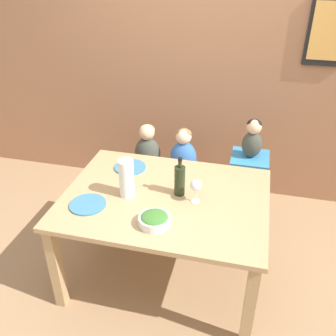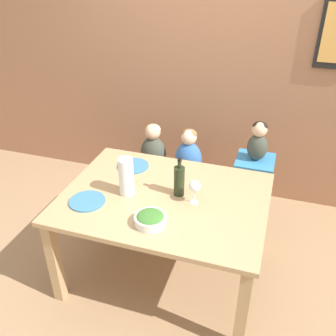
# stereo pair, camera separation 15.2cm
# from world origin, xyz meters

# --- Properties ---
(ground_plane) EXTENTS (14.00, 14.00, 0.00)m
(ground_plane) POSITION_xyz_m (0.00, 0.00, 0.00)
(ground_plane) COLOR #9E7A56
(wall_back) EXTENTS (10.00, 0.09, 2.70)m
(wall_back) POSITION_xyz_m (0.00, 1.35, 1.35)
(wall_back) COLOR #9E6B4C
(wall_back) RESTS_ON ground_plane
(dining_table) EXTENTS (1.41, 1.06, 0.73)m
(dining_table) POSITION_xyz_m (0.00, 0.00, 0.63)
(dining_table) COLOR tan
(dining_table) RESTS_ON ground_plane
(chair_far_left) EXTENTS (0.36, 0.37, 0.46)m
(chair_far_left) POSITION_xyz_m (-0.35, 0.74, 0.38)
(chair_far_left) COLOR silver
(chair_far_left) RESTS_ON ground_plane
(chair_far_center) EXTENTS (0.36, 0.37, 0.46)m
(chair_far_center) POSITION_xyz_m (-0.03, 0.74, 0.38)
(chair_far_center) COLOR silver
(chair_far_center) RESTS_ON ground_plane
(chair_right_highchair) EXTENTS (0.31, 0.32, 0.71)m
(chair_right_highchair) POSITION_xyz_m (0.54, 0.74, 0.54)
(chair_right_highchair) COLOR silver
(chair_right_highchair) RESTS_ON ground_plane
(person_child_left) EXTENTS (0.23, 0.20, 0.44)m
(person_child_left) POSITION_xyz_m (-0.35, 0.74, 0.67)
(person_child_left) COLOR #3D4238
(person_child_left) RESTS_ON chair_far_left
(person_child_center) EXTENTS (0.23, 0.20, 0.44)m
(person_child_center) POSITION_xyz_m (-0.03, 0.74, 0.67)
(person_child_center) COLOR #3366B2
(person_child_center) RESTS_ON chair_far_center
(person_baby_right) EXTENTS (0.16, 0.14, 0.33)m
(person_baby_right) POSITION_xyz_m (0.54, 0.74, 0.88)
(person_baby_right) COLOR #3D4238
(person_baby_right) RESTS_ON chair_right_highchair
(wine_bottle) EXTENTS (0.07, 0.07, 0.29)m
(wine_bottle) POSITION_xyz_m (0.09, 0.05, 0.84)
(wine_bottle) COLOR #232D19
(wine_bottle) RESTS_ON dining_table
(paper_towel_roll) EXTENTS (0.10, 0.10, 0.27)m
(paper_towel_roll) POSITION_xyz_m (-0.26, -0.05, 0.86)
(paper_towel_roll) COLOR white
(paper_towel_roll) RESTS_ON dining_table
(wine_glass_near) EXTENTS (0.08, 0.08, 0.17)m
(wine_glass_near) POSITION_xyz_m (0.21, -0.01, 0.85)
(wine_glass_near) COLOR white
(wine_glass_near) RESTS_ON dining_table
(salad_bowl_large) EXTENTS (0.20, 0.20, 0.08)m
(salad_bowl_large) POSITION_xyz_m (0.01, -0.31, 0.76)
(salad_bowl_large) COLOR white
(salad_bowl_large) RESTS_ON dining_table
(dinner_plate_front_left) EXTENTS (0.25, 0.25, 0.01)m
(dinner_plate_front_left) POSITION_xyz_m (-0.48, -0.23, 0.73)
(dinner_plate_front_left) COLOR teal
(dinner_plate_front_left) RESTS_ON dining_table
(dinner_plate_back_left) EXTENTS (0.25, 0.25, 0.01)m
(dinner_plate_back_left) POSITION_xyz_m (-0.36, 0.31, 0.73)
(dinner_plate_back_left) COLOR teal
(dinner_plate_back_left) RESTS_ON dining_table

